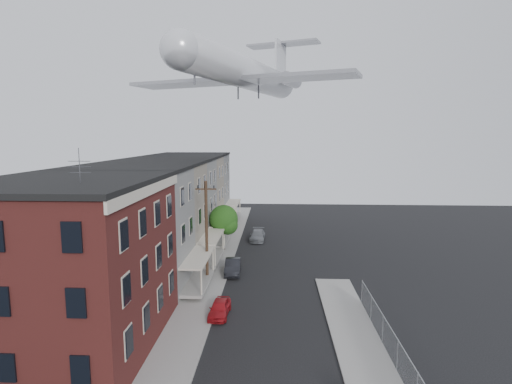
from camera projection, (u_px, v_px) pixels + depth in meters
The scene contains 17 objects.
sidewalk_left at pixel (218, 261), 41.11m from camera, with size 3.00×62.00×0.12m, color gray.
sidewalk_right at pixel (365, 360), 22.78m from camera, with size 3.00×26.00×0.12m, color gray.
curb_left at pixel (232, 261), 41.04m from camera, with size 0.15×62.00×0.14m, color gray.
curb_right at pixel (339, 359), 22.85m from camera, with size 0.15×26.00×0.14m, color gray.
corner_building at pixel (69, 264), 23.89m from camera, with size 10.31×12.30×12.15m.
row_house_a at pixel (128, 229), 33.30m from camera, with size 11.98×7.00×10.30m.
row_house_b at pixel (153, 213), 40.22m from camera, with size 11.98×7.00×10.30m.
row_house_c at pixel (171, 202), 47.15m from camera, with size 11.98×7.00×10.30m.
row_house_d at pixel (184, 193), 54.08m from camera, with size 11.98×7.00×10.30m.
row_house_e at pixel (195, 187), 61.00m from camera, with size 11.98×7.00×10.30m.
chainlink_fence at pixel (398, 355), 21.59m from camera, with size 0.06×18.06×1.90m.
utility_pole at pixel (207, 231), 34.54m from camera, with size 1.80×0.26×9.00m.
street_tree at pixel (225, 221), 44.52m from camera, with size 3.22×3.20×5.20m.
car_near at pixel (220, 308), 28.55m from camera, with size 1.34×3.32×1.13m, color #AE161D.
car_mid at pixel (233, 266), 37.42m from camera, with size 1.41×4.05×1.33m, color black.
car_far at pixel (258, 235), 49.43m from camera, with size 1.74×4.29×1.25m, color slate.
airplane at pixel (247, 73), 42.86m from camera, with size 24.41×27.94×8.13m.
Camera 1 is at (0.30, -15.52, 12.71)m, focal length 28.00 mm.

